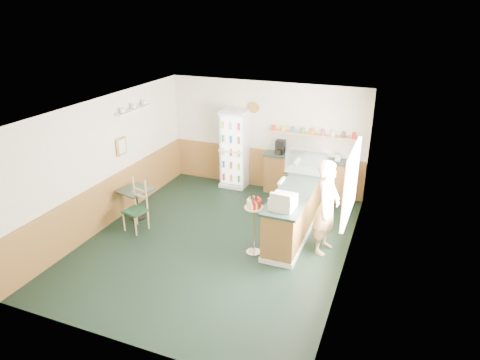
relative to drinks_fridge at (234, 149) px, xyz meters
The scene contains 13 objects.
ground 3.01m from the drinks_fridge, 75.07° to the right, with size 6.00×6.00×0.00m, color black.
room_envelope 2.14m from the drinks_fridge, 75.92° to the right, with size 5.04×6.02×2.72m.
service_counter 2.72m from the drinks_fridge, 38.71° to the right, with size 0.68×3.01×1.01m.
back_counter 1.97m from the drinks_fridge, ahead, with size 2.24×0.42×1.69m.
drinks_fridge is the anchor object (origin of this frame).
display_case 2.31m from the drinks_fridge, 25.17° to the right, with size 0.88×0.46×0.50m.
cash_register 3.48m from the drinks_fridge, 53.17° to the right, with size 0.42×0.44×0.24m, color beige.
shopkeeper 3.60m from the drinks_fridge, 39.40° to the right, with size 0.62×0.44×1.85m, color tan.
condiment_stand 3.27m from the drinks_fridge, 61.41° to the right, with size 0.36×0.36×1.13m.
newspaper_rack 2.39m from the drinks_fridge, 43.09° to the right, with size 0.09×0.41×0.83m.
cafe_table 2.84m from the drinks_fridge, 118.17° to the right, with size 0.76×0.76×0.68m.
cafe_chair 3.05m from the drinks_fridge, 109.88° to the right, with size 0.49×0.49×1.10m.
dog_doorstop 2.61m from the drinks_fridge, 48.54° to the right, with size 0.19×0.25×0.23m.
Camera 1 is at (3.17, -6.74, 4.46)m, focal length 32.00 mm.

